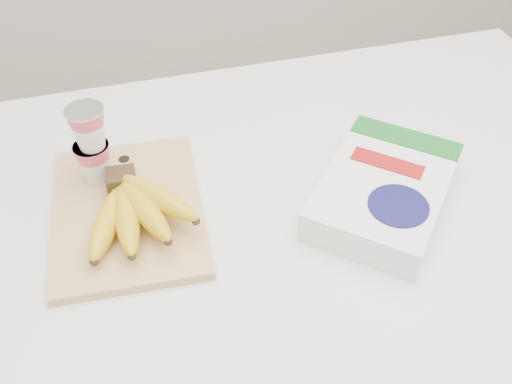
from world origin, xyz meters
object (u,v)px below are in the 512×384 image
(cutting_board, at_px, (128,210))
(table, at_px, (290,353))
(yogurt_stack, at_px, (91,143))
(bananas, at_px, (133,209))
(cereal_box, at_px, (384,191))

(cutting_board, bearing_deg, table, -5.55)
(yogurt_stack, bearing_deg, table, -21.64)
(bananas, relative_size, yogurt_stack, 1.36)
(table, xyz_separation_m, cereal_box, (0.13, -0.04, 0.54))
(yogurt_stack, xyz_separation_m, cereal_box, (0.46, -0.18, -0.07))
(table, relative_size, yogurt_stack, 9.09)
(yogurt_stack, bearing_deg, bananas, -68.04)
(cutting_board, bearing_deg, yogurt_stack, 118.09)
(cutting_board, bearing_deg, bananas, -70.62)
(table, distance_m, bananas, 0.62)
(table, bearing_deg, cutting_board, 170.85)
(cutting_board, relative_size, cereal_box, 0.98)
(table, distance_m, cereal_box, 0.55)
(cutting_board, height_order, bananas, bananas)
(table, bearing_deg, bananas, 177.81)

